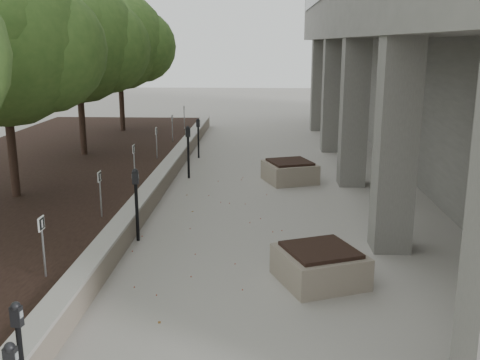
% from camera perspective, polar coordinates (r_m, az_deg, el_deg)
% --- Properties ---
extents(retaining_wall, '(0.39, 26.00, 0.50)m').
position_cam_1_polar(retaining_wall, '(14.02, -9.05, -1.25)').
color(retaining_wall, gray).
rests_on(retaining_wall, ground).
extents(planting_bed, '(7.00, 26.00, 0.40)m').
position_cam_1_polar(planting_bed, '(15.20, -22.75, -1.19)').
color(planting_bed, black).
rests_on(planting_bed, ground).
extents(crabapple_tree_3, '(4.60, 4.00, 5.44)m').
position_cam_1_polar(crabapple_tree_3, '(13.56, -22.98, 9.64)').
color(crabapple_tree_3, '#3A6125').
rests_on(crabapple_tree_3, planting_bed).
extents(crabapple_tree_4, '(4.60, 4.00, 5.44)m').
position_cam_1_polar(crabapple_tree_4, '(18.21, -16.24, 11.00)').
color(crabapple_tree_4, '#3A6125').
rests_on(crabapple_tree_4, planting_bed).
extents(crabapple_tree_5, '(4.60, 4.00, 5.44)m').
position_cam_1_polar(crabapple_tree_5, '(23.00, -12.25, 11.73)').
color(crabapple_tree_5, '#3A6125').
rests_on(crabapple_tree_5, planting_bed).
extents(parking_sign_3, '(0.04, 0.22, 0.96)m').
position_cam_1_polar(parking_sign_3, '(8.95, -19.53, -6.50)').
color(parking_sign_3, black).
rests_on(parking_sign_3, planting_bed).
extents(parking_sign_4, '(0.04, 0.22, 0.96)m').
position_cam_1_polar(parking_sign_4, '(11.65, -14.12, -1.44)').
color(parking_sign_4, black).
rests_on(parking_sign_4, planting_bed).
extents(parking_sign_5, '(0.04, 0.22, 0.96)m').
position_cam_1_polar(parking_sign_5, '(14.46, -10.79, 1.70)').
color(parking_sign_5, black).
rests_on(parking_sign_5, planting_bed).
extents(parking_sign_6, '(0.04, 0.22, 0.96)m').
position_cam_1_polar(parking_sign_6, '(17.34, -8.55, 3.81)').
color(parking_sign_6, black).
rests_on(parking_sign_6, planting_bed).
extents(parking_sign_7, '(0.04, 0.22, 0.96)m').
position_cam_1_polar(parking_sign_7, '(20.25, -6.95, 5.31)').
color(parking_sign_7, black).
rests_on(parking_sign_7, planting_bed).
extents(parking_sign_8, '(0.04, 0.22, 0.96)m').
position_cam_1_polar(parking_sign_8, '(23.19, -5.75, 6.42)').
color(parking_sign_8, black).
rests_on(parking_sign_8, planting_bed).
extents(parking_meter_1, '(0.14, 0.11, 1.32)m').
position_cam_1_polar(parking_meter_1, '(6.52, -21.52, -16.73)').
color(parking_meter_1, black).
rests_on(parking_meter_1, ground).
extents(parking_meter_3, '(0.16, 0.13, 1.49)m').
position_cam_1_polar(parking_meter_3, '(11.22, -10.56, -2.54)').
color(parking_meter_3, black).
rests_on(parking_meter_3, ground).
extents(parking_meter_4, '(0.18, 0.15, 1.55)m').
position_cam_1_polar(parking_meter_4, '(16.26, -5.33, 2.86)').
color(parking_meter_4, black).
rests_on(parking_meter_4, ground).
extents(parking_meter_5, '(0.15, 0.11, 1.37)m').
position_cam_1_polar(parking_meter_5, '(19.13, -4.29, 4.28)').
color(parking_meter_5, black).
rests_on(parking_meter_5, ground).
extents(planter_front, '(1.65, 1.65, 0.59)m').
position_cam_1_polar(planter_front, '(9.41, 8.18, -8.59)').
color(planter_front, gray).
rests_on(planter_front, ground).
extents(planter_back, '(1.67, 1.67, 0.61)m').
position_cam_1_polar(planter_back, '(15.94, 5.12, 0.91)').
color(planter_back, gray).
rests_on(planter_back, ground).
extents(berry_scatter, '(3.30, 14.10, 0.02)m').
position_cam_1_polar(berry_scatter, '(10.08, -3.79, -8.66)').
color(berry_scatter, '#98260B').
rests_on(berry_scatter, ground).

